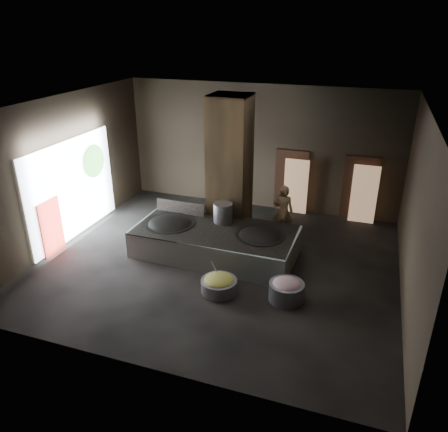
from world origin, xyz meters
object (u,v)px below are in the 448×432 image
at_px(wok_right, 260,238).
at_px(veg_basin, 219,286).
at_px(wok_left, 170,225).
at_px(hearth_platform, 215,242).
at_px(cook, 283,212).
at_px(stock_pot, 223,213).
at_px(meat_basin, 286,292).

height_order(wok_right, veg_basin, wok_right).
relative_size(wok_left, veg_basin, 1.59).
relative_size(hearth_platform, wok_left, 3.17).
relative_size(hearth_platform, cook, 2.67).
height_order(wok_left, cook, cook).
bearing_deg(stock_pot, wok_left, -158.20).
xyz_separation_m(wok_right, stock_pot, (-1.30, 0.50, 0.38)).
distance_m(hearth_platform, wok_left, 1.49).
xyz_separation_m(wok_left, veg_basin, (2.22, -1.81, -0.58)).
bearing_deg(meat_basin, wok_left, 157.93).
height_order(wok_right, meat_basin, wok_right).
height_order(wok_right, cook, cook).
xyz_separation_m(hearth_platform, cook, (1.65, 1.79, 0.48)).
height_order(wok_left, wok_right, wok_left).
bearing_deg(wok_right, wok_left, -177.95).
height_order(wok_right, stock_pot, stock_pot).
bearing_deg(cook, veg_basin, 74.69).
bearing_deg(veg_basin, wok_right, 73.15).
distance_m(cook, meat_basin, 3.60).
distance_m(wok_left, meat_basin, 4.29).
relative_size(hearth_platform, veg_basin, 5.04).
distance_m(hearth_platform, veg_basin, 2.02).
distance_m(veg_basin, meat_basin, 1.74).
distance_m(wok_left, cook, 3.61).
relative_size(wok_left, cook, 0.84).
distance_m(wok_right, meat_basin, 2.11).
bearing_deg(veg_basin, cook, 76.46).
xyz_separation_m(wok_left, wok_right, (2.80, 0.10, 0.00)).
xyz_separation_m(stock_pot, veg_basin, (0.72, -2.41, -0.96)).
bearing_deg(stock_pot, meat_basin, -41.95).
distance_m(wok_right, stock_pot, 1.44).
bearing_deg(cook, meat_basin, 102.09).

